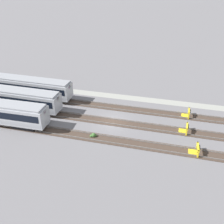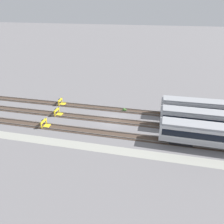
# 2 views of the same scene
# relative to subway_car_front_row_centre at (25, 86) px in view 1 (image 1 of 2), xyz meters

# --- Properties ---
(ground_plane) EXTENTS (400.00, 400.00, 0.00)m
(ground_plane) POSITION_rel_subway_car_front_row_centre_xyz_m (-17.86, 4.77, -2.04)
(ground_plane) COLOR slate
(service_walkway) EXTENTS (54.00, 2.00, 0.01)m
(service_walkway) POSITION_rel_subway_car_front_row_centre_xyz_m (-17.86, -4.29, -2.04)
(service_walkway) COLOR #9E9E93
(service_walkway) RESTS_ON ground
(rail_track_nearest) EXTENTS (90.00, 2.24, 0.21)m
(rail_track_nearest) POSITION_rel_subway_car_front_row_centre_xyz_m (-17.86, 0.00, -2.00)
(rail_track_nearest) COLOR #47382D
(rail_track_nearest) RESTS_ON ground
(rail_track_near_inner) EXTENTS (90.00, 2.24, 0.21)m
(rail_track_near_inner) POSITION_rel_subway_car_front_row_centre_xyz_m (-17.86, 4.77, -2.00)
(rail_track_near_inner) COLOR #47382D
(rail_track_near_inner) RESTS_ON ground
(rail_track_middle) EXTENTS (90.00, 2.24, 0.21)m
(rail_track_middle) POSITION_rel_subway_car_front_row_centre_xyz_m (-17.86, 9.54, -2.00)
(rail_track_middle) COLOR #47382D
(rail_track_middle) RESTS_ON ground
(subway_car_front_row_centre) EXTENTS (18.05, 3.17, 3.70)m
(subway_car_front_row_centre) POSITION_rel_subway_car_front_row_centre_xyz_m (0.00, 0.00, 0.00)
(subway_car_front_row_centre) COLOR #B7BABF
(subway_car_front_row_centre) RESTS_ON ground
(subway_car_back_row_leftmost) EXTENTS (18.03, 3.01, 3.70)m
(subway_car_back_row_leftmost) POSITION_rel_subway_car_front_row_centre_xyz_m (0.00, 4.78, 0.00)
(subway_car_back_row_leftmost) COLOR #B7BABF
(subway_car_back_row_leftmost) RESTS_ON ground
(bumper_stop_nearest_track) EXTENTS (1.34, 2.00, 1.22)m
(bumper_stop_nearest_track) POSITION_rel_subway_car_front_row_centre_xyz_m (-29.18, 0.01, -1.53)
(bumper_stop_nearest_track) COLOR yellow
(bumper_stop_nearest_track) RESTS_ON ground
(bumper_stop_near_inner_track) EXTENTS (1.35, 2.00, 1.22)m
(bumper_stop_near_inner_track) POSITION_rel_subway_car_front_row_centre_xyz_m (-28.93, 4.77, -1.53)
(bumper_stop_near_inner_track) COLOR yellow
(bumper_stop_near_inner_track) RESTS_ON ground
(bumper_stop_middle_track) EXTENTS (1.37, 2.01, 1.22)m
(bumper_stop_middle_track) POSITION_rel_subway_car_front_row_centre_xyz_m (-30.36, 9.55, -1.53)
(bumper_stop_middle_track) COLOR yellow
(bumper_stop_middle_track) RESTS_ON ground
(weed_clump) EXTENTS (0.92, 0.70, 0.64)m
(weed_clump) POSITION_rel_subway_car_front_row_centre_xyz_m (-16.28, 9.38, -1.80)
(weed_clump) COLOR #427033
(weed_clump) RESTS_ON ground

